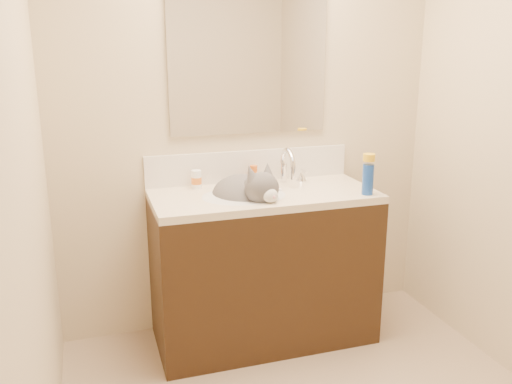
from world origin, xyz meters
TOP-DOWN VIEW (x-y plane):
  - room_shell at (0.00, 0.00)m, footprint 2.24×2.54m
  - vanity_cabinet at (0.00, 0.97)m, footprint 1.20×0.55m
  - counter_slab at (0.00, 0.97)m, footprint 1.20×0.55m
  - basin at (-0.12, 0.94)m, footprint 0.45×0.36m
  - faucet at (0.18, 1.11)m, footprint 0.28×0.20m
  - cat at (-0.10, 0.98)m, footprint 0.47×0.51m
  - backsplash at (0.00, 1.24)m, footprint 1.20×0.02m
  - mirror at (0.00, 1.24)m, footprint 0.90×0.02m
  - pill_bottle at (-0.33, 1.17)m, footprint 0.06×0.06m
  - pill_label at (-0.33, 1.17)m, footprint 0.06×0.06m
  - silver_jar at (-0.06, 1.16)m, footprint 0.05×0.05m
  - amber_bottle at (0.01, 1.18)m, footprint 0.05×0.05m
  - toothbrush at (0.08, 1.03)m, footprint 0.05×0.12m
  - toothbrush_head at (0.08, 1.03)m, footprint 0.02×0.03m
  - spray_can at (0.51, 0.77)m, footprint 0.07×0.07m
  - spray_cap at (0.51, 0.77)m, footprint 0.08×0.08m

SIDE VIEW (x-z plane):
  - vanity_cabinet at x=0.00m, z-range 0.00..0.82m
  - basin at x=-0.12m, z-range 0.72..0.86m
  - counter_slab at x=0.00m, z-range 0.82..0.86m
  - cat at x=-0.10m, z-range 0.67..1.02m
  - toothbrush at x=0.08m, z-range 0.86..0.87m
  - toothbrush_head at x=0.08m, z-range 0.86..0.88m
  - silver_jar at x=-0.06m, z-range 0.86..0.92m
  - pill_label at x=-0.33m, z-range 0.89..0.92m
  - pill_bottle at x=-0.33m, z-range 0.86..0.96m
  - amber_bottle at x=0.01m, z-range 0.86..0.96m
  - spray_can at x=0.51m, z-range 0.86..1.02m
  - faucet at x=0.18m, z-range 0.84..1.05m
  - backsplash at x=0.00m, z-range 0.86..1.04m
  - spray_cap at x=0.51m, z-range 1.04..1.08m
  - room_shell at x=0.00m, z-range 0.23..2.75m
  - mirror at x=0.00m, z-range 1.14..1.94m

